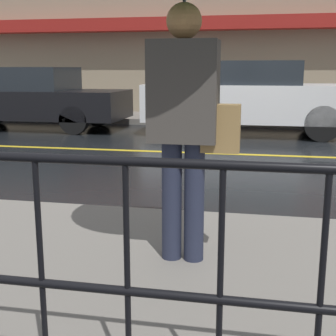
# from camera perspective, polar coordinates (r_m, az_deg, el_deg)

# --- Properties ---
(ground_plane) EXTENTS (80.00, 80.00, 0.00)m
(ground_plane) POSITION_cam_1_polar(r_m,az_deg,el_deg) (7.85, 8.89, 1.64)
(ground_plane) COLOR black
(sidewalk_near) EXTENTS (28.00, 2.65, 0.14)m
(sidewalk_near) POSITION_cam_1_polar(r_m,az_deg,el_deg) (2.99, 4.50, -14.26)
(sidewalk_near) COLOR slate
(sidewalk_near) RESTS_ON ground_plane
(sidewalk_far) EXTENTS (28.00, 2.05, 0.14)m
(sidewalk_far) POSITION_cam_1_polar(r_m,az_deg,el_deg) (12.54, 9.86, 5.79)
(sidewalk_far) COLOR slate
(sidewalk_far) RESTS_ON ground_plane
(lane_marking) EXTENTS (25.20, 0.12, 0.01)m
(lane_marking) POSITION_cam_1_polar(r_m,az_deg,el_deg) (7.85, 8.89, 1.67)
(lane_marking) COLOR gold
(lane_marking) RESTS_ON ground_plane
(building_storefront) EXTENTS (28.00, 0.85, 5.91)m
(building_storefront) POSITION_cam_1_polar(r_m,az_deg,el_deg) (13.70, 10.45, 18.28)
(building_storefront) COLOR gray
(building_storefront) RESTS_ON ground_plane
(railing_foreground) EXTENTS (12.00, 0.04, 0.94)m
(railing_foreground) POSITION_cam_1_polar(r_m,az_deg,el_deg) (1.75, 0.60, -10.09)
(railing_foreground) COLOR black
(railing_foreground) RESTS_ON sidewalk_near
(car_black) EXTENTS (4.55, 1.74, 1.43)m
(car_black) POSITION_cam_1_polar(r_m,az_deg,el_deg) (11.58, -16.74, 8.22)
(car_black) COLOR black
(car_black) RESTS_ON ground_plane
(car_white) EXTENTS (4.48, 1.75, 1.55)m
(car_white) POSITION_cam_1_polar(r_m,az_deg,el_deg) (10.25, 9.92, 8.54)
(car_white) COLOR silver
(car_white) RESTS_ON ground_plane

